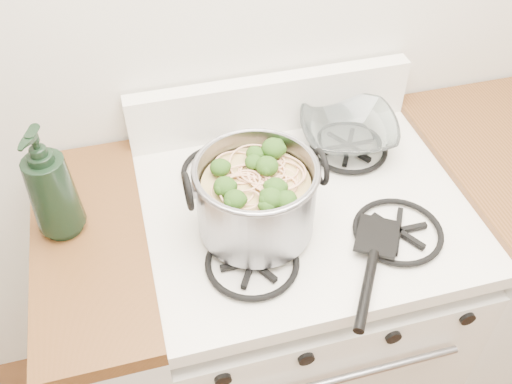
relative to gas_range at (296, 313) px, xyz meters
name	(u,v)px	position (x,y,z in m)	size (l,w,h in m)	color
gas_range	(296,313)	(0.00, 0.00, 0.00)	(0.76, 0.66, 0.92)	white
counter_left	(122,348)	(-0.51, 0.00, 0.02)	(0.25, 0.65, 0.92)	silver
stock_pot	(256,198)	(-0.14, -0.05, 0.57)	(0.30, 0.27, 0.18)	gray
spatula	(378,234)	(0.11, -0.16, 0.50)	(0.29, 0.31, 0.02)	black
glass_bowl	(347,135)	(0.17, 0.18, 0.50)	(0.10, 0.10, 0.02)	white
bottle	(49,183)	(-0.55, 0.05, 0.62)	(0.11, 0.11, 0.28)	black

